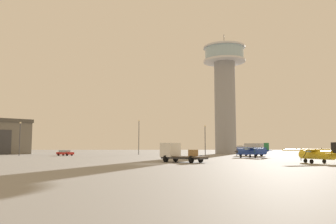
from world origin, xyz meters
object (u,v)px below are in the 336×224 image
object	(u,v)px
airplane_blue	(252,151)
light_post_north	(139,134)
airplane_yellow	(317,154)
control_tower	(225,87)
car_red	(65,153)
light_post_west	(20,135)
light_post_east	(205,137)
truck_box_silver	(252,149)
truck_flatbed_white	(177,153)

from	to	relation	value
airplane_blue	light_post_north	xyz separation A→B (m)	(-25.42, 25.22, 4.29)
airplane_yellow	light_post_north	size ratio (longest dim) A/B	0.96
control_tower	light_post_north	distance (m)	30.97
airplane_blue	car_red	world-z (taller)	airplane_blue
light_post_west	car_red	bearing A→B (deg)	-4.45
car_red	light_post_east	world-z (taller)	light_post_east
truck_box_silver	light_post_east	bearing A→B (deg)	33.03
truck_box_silver	light_post_north	xyz separation A→B (m)	(-28.29, 12.84, 4.02)
airplane_yellow	light_post_east	size ratio (longest dim) A/B	1.22
truck_box_silver	light_post_north	bearing A→B (deg)	27.40
airplane_yellow	light_post_west	bearing A→B (deg)	36.48
control_tower	light_post_north	bearing A→B (deg)	-159.67
truck_flatbed_white	airplane_blue	bearing A→B (deg)	-88.85
car_red	airplane_blue	bearing A→B (deg)	7.61
car_red	light_post_east	size ratio (longest dim) A/B	0.60
control_tower	truck_box_silver	distance (m)	29.31
truck_flatbed_white	truck_box_silver	xyz separation A→B (m)	(18.47, 33.39, 0.33)
light_post_west	light_post_east	distance (m)	46.22
airplane_yellow	truck_flatbed_white	size ratio (longest dim) A/B	1.33
light_post_north	light_post_west	bearing A→B (deg)	-160.59
car_red	light_post_north	bearing A→B (deg)	58.98
airplane_blue	car_red	xyz separation A→B (m)	(-42.48, 14.18, -0.66)
truck_box_silver	light_post_east	xyz separation A→B (m)	(-10.82, 3.68, 2.92)
airplane_yellow	airplane_blue	bearing A→B (deg)	-11.94
airplane_yellow	truck_flatbed_white	xyz separation A→B (m)	(-18.51, 3.62, 0.05)
car_red	control_tower	bearing A→B (deg)	51.78
truck_flatbed_white	light_post_north	distance (m)	47.47
car_red	truck_box_silver	bearing A→B (deg)	23.79
airplane_yellow	control_tower	bearing A→B (deg)	-15.95
airplane_yellow	light_post_east	bearing A→B (deg)	-3.74
light_post_east	light_post_north	distance (m)	19.76
control_tower	truck_flatbed_white	bearing A→B (deg)	-105.73
control_tower	airplane_blue	size ratio (longest dim) A/B	3.67
car_red	light_post_north	xyz separation A→B (m)	(17.06, 11.03, 4.94)
control_tower	truck_flatbed_white	distance (m)	60.94
truck_box_silver	light_post_north	world-z (taller)	light_post_north
airplane_blue	truck_flatbed_white	world-z (taller)	airplane_blue
control_tower	car_red	distance (m)	51.20
airplane_yellow	car_red	bearing A→B (deg)	30.78
light_post_east	light_post_north	size ratio (longest dim) A/B	0.78
truck_box_silver	car_red	size ratio (longest dim) A/B	1.54
truck_box_silver	airplane_blue	bearing A→B (deg)	128.74
truck_flatbed_white	truck_box_silver	distance (m)	38.16
light_post_west	light_post_north	xyz separation A→B (m)	(28.74, 10.13, 0.67)
truck_box_silver	light_post_east	size ratio (longest dim) A/B	0.92
light_post_north	truck_box_silver	bearing A→B (deg)	-24.42
car_red	light_post_east	bearing A→B (deg)	29.18
truck_flatbed_white	light_post_east	bearing A→B (deg)	-63.93
control_tower	airplane_blue	world-z (taller)	control_tower
control_tower	airplane_blue	xyz separation A→B (m)	(-0.08, -34.66, -19.09)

